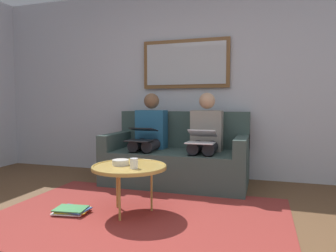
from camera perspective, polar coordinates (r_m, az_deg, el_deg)
wall_rear at (r=4.37m, az=3.55°, el=8.01°), size 6.00×0.12×2.60m
area_rug at (r=2.87m, az=-5.28°, el=-16.22°), size 2.60×1.80×0.01m
couch at (r=3.95m, az=1.81°, el=-5.92°), size 1.75×0.90×0.90m
framed_mirror at (r=4.30m, az=3.26°, el=11.42°), size 1.21×0.05×0.66m
coffee_table at (r=2.84m, az=-7.18°, el=-7.61°), size 0.68×0.68×0.45m
cup at (r=2.72m, az=-6.32°, el=-6.90°), size 0.07×0.07×0.09m
bowl at (r=2.89m, az=-8.81°, el=-6.67°), size 0.15×0.15×0.05m
person_left at (r=3.76m, az=6.93°, el=-1.91°), size 0.38×0.58×1.14m
laptop_silver at (r=3.53m, az=6.23°, el=-2.10°), size 0.32×0.34×0.15m
person_right at (r=3.96m, az=-3.56°, el=-1.59°), size 0.38×0.58×1.14m
laptop_black at (r=3.73m, az=-4.88°, el=-1.53°), size 0.30×0.38×0.16m
magazine_stack at (r=3.04m, az=-17.44°, el=-14.68°), size 0.33×0.28×0.05m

